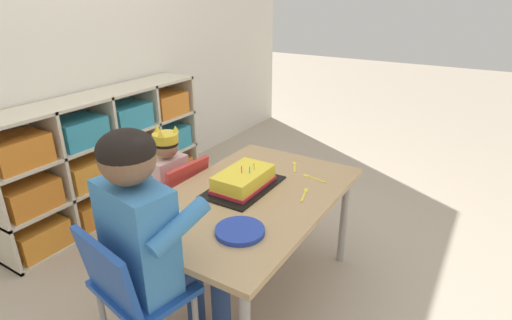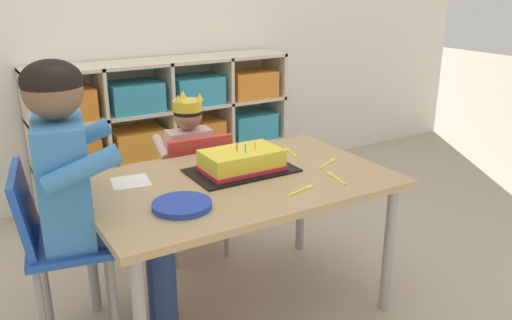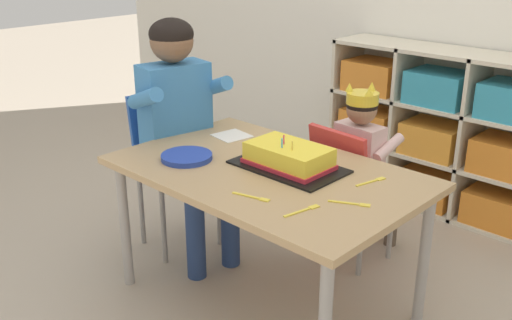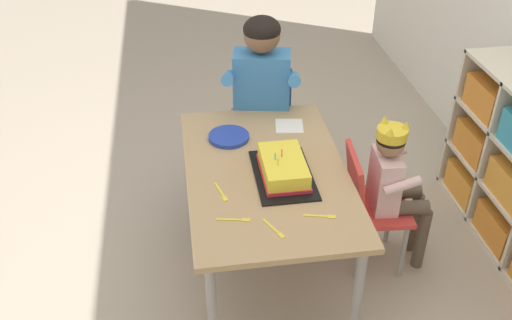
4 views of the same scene
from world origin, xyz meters
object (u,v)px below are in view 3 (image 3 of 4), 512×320
object	(u,v)px
adult_helper_seated	(182,113)
fork_scattered_mid_table	(372,181)
fork_near_cake_tray	(304,210)
fork_by_napkin	(253,197)
paper_plate_stack	(187,157)
birthday_cake_on_tray	(289,158)
classroom_chair_adult_side	(172,150)
classroom_chair_blue	(348,184)
child_with_crown	(365,151)
activity_table	(267,183)
fork_near_child_seat	(352,204)

from	to	relation	value
adult_helper_seated	fork_scattered_mid_table	distance (m)	0.93
fork_near_cake_tray	fork_by_napkin	xyz separation A→B (m)	(-0.19, -0.04, 0.00)
paper_plate_stack	fork_scattered_mid_table	size ratio (longest dim) A/B	1.50
birthday_cake_on_tray	classroom_chair_adult_side	bearing A→B (deg)	178.72
adult_helper_seated	fork_near_cake_tray	size ratio (longest dim) A/B	7.71
classroom_chair_blue	adult_helper_seated	world-z (taller)	adult_helper_seated
paper_plate_stack	child_with_crown	bearing A→B (deg)	65.42
paper_plate_stack	fork_scattered_mid_table	xyz separation A→B (m)	(0.66, 0.31, -0.01)
fork_near_cake_tray	birthday_cake_on_tray	bearing A→B (deg)	-120.70
fork_scattered_mid_table	child_with_crown	bearing A→B (deg)	-130.52
activity_table	classroom_chair_adult_side	world-z (taller)	classroom_chair_adult_side
child_with_crown	fork_by_napkin	bearing A→B (deg)	101.42
fork_near_child_seat	fork_near_cake_tray	world-z (taller)	same
classroom_chair_blue	paper_plate_stack	bearing A→B (deg)	67.16
child_with_crown	classroom_chair_adult_side	distance (m)	0.89
classroom_chair_blue	fork_by_napkin	xyz separation A→B (m)	(0.11, -0.72, 0.21)
birthday_cake_on_tray	paper_plate_stack	size ratio (longest dim) A/B	2.07
birthday_cake_on_tray	fork_scattered_mid_table	world-z (taller)	birthday_cake_on_tray
child_with_crown	fork_near_child_seat	distance (m)	0.74
activity_table	adult_helper_seated	xyz separation A→B (m)	(-0.57, 0.06, 0.15)
birthday_cake_on_tray	activity_table	bearing A→B (deg)	-126.38
classroom_chair_blue	adult_helper_seated	bearing A→B (deg)	40.70
child_with_crown	classroom_chair_adult_side	xyz separation A→B (m)	(-0.72, -0.52, -0.04)
fork_near_cake_tray	fork_scattered_mid_table	size ratio (longest dim) A/B	1.05
fork_by_napkin	birthday_cake_on_tray	bearing A→B (deg)	-87.26
fork_near_child_seat	fork_near_cake_tray	xyz separation A→B (m)	(-0.08, -0.15, -0.00)
fork_near_child_seat	fork_near_cake_tray	distance (m)	0.17
birthday_cake_on_tray	paper_plate_stack	distance (m)	0.41
fork_near_cake_tray	paper_plate_stack	bearing A→B (deg)	-82.46
activity_table	adult_helper_seated	size ratio (longest dim) A/B	1.07
adult_helper_seated	paper_plate_stack	size ratio (longest dim) A/B	5.37
adult_helper_seated	classroom_chair_adult_side	bearing A→B (deg)	90.00
child_with_crown	fork_near_child_seat	xyz separation A→B (m)	(0.37, -0.64, 0.08)
child_with_crown	classroom_chair_adult_side	bearing A→B (deg)	40.66
activity_table	classroom_chair_blue	xyz separation A→B (m)	(0.04, 0.50, -0.15)
birthday_cake_on_tray	fork_near_child_seat	bearing A→B (deg)	-15.73
adult_helper_seated	birthday_cake_on_tray	xyz separation A→B (m)	(0.62, 0.00, -0.05)
classroom_chair_blue	fork_by_napkin	size ratio (longest dim) A/B	4.65
classroom_chair_blue	fork_scattered_mid_table	bearing A→B (deg)	139.20
paper_plate_stack	fork_near_cake_tray	size ratio (longest dim) A/B	1.44
fork_scattered_mid_table	fork_by_napkin	distance (m)	0.45
adult_helper_seated	fork_by_napkin	world-z (taller)	adult_helper_seated
fork_by_napkin	fork_scattered_mid_table	bearing A→B (deg)	-133.49
fork_near_child_seat	fork_scattered_mid_table	distance (m)	0.21
birthday_cake_on_tray	child_with_crown	bearing A→B (deg)	90.73
classroom_chair_blue	adult_helper_seated	distance (m)	0.80
birthday_cake_on_tray	fork_near_cake_tray	size ratio (longest dim) A/B	2.97
fork_near_child_seat	activity_table	bearing A→B (deg)	-31.68
child_with_crown	fork_scattered_mid_table	distance (m)	0.54
activity_table	fork_scattered_mid_table	distance (m)	0.40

